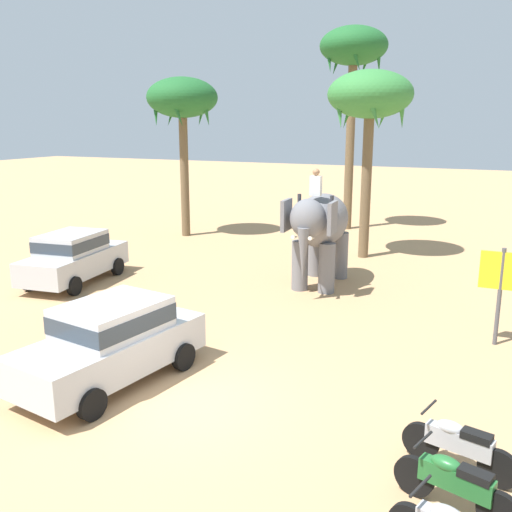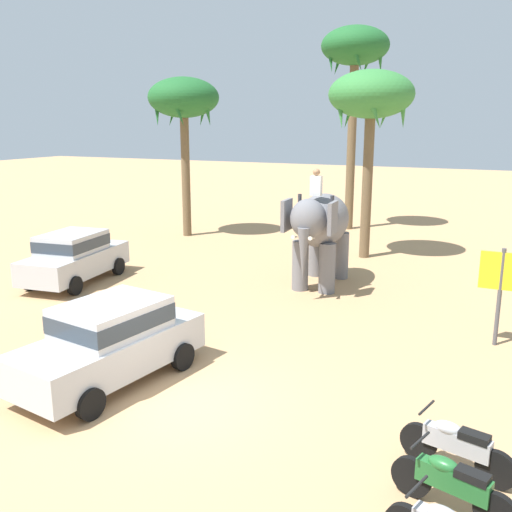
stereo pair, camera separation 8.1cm
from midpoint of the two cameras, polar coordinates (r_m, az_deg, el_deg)
name	(u,v)px [view 1 (the left image)]	position (r m, az deg, el deg)	size (l,w,h in m)	color
ground_plane	(177,401)	(11.41, -8.20, -14.30)	(120.00, 120.00, 0.00)	tan
car_sedan_foreground	(112,339)	(12.09, -14.54, -8.13)	(2.34, 4.31, 1.70)	#B7BABF
car_parked_far_side	(73,256)	(19.78, -18.06, 0.04)	(2.25, 4.28, 1.70)	#B7BABF
elephant_with_mahout	(320,226)	(18.37, 6.32, 3.02)	(1.77, 3.91, 3.88)	slate
motorcycle_mid_row	(455,483)	(8.75, 19.20, -20.81)	(1.75, 0.72, 0.94)	black
motorcycle_fourth_in_row	(459,444)	(9.62, 19.51, -17.47)	(1.77, 0.67, 0.94)	black
palm_tree_behind_elephant	(370,99)	(22.41, 11.32, 15.25)	(3.20, 3.20, 7.17)	brown
palm_tree_near_hut	(182,102)	(26.59, -7.53, 15.18)	(3.20, 3.20, 7.23)	brown
palm_tree_left_of_road	(353,53)	(28.65, 9.71, 19.48)	(3.20, 3.20, 9.65)	brown
signboard_yellow	(501,277)	(14.55, 23.36, -2.00)	(1.00, 0.10, 2.40)	#4C4C51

